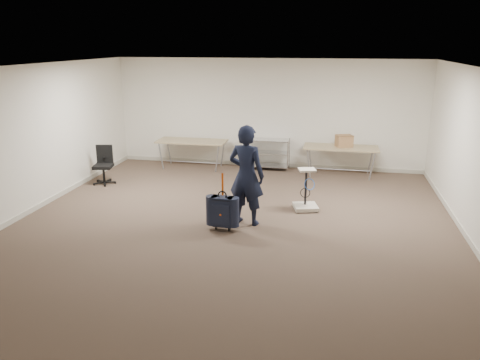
# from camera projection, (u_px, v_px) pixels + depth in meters

# --- Properties ---
(ground) EXTENTS (9.00, 9.00, 0.00)m
(ground) POSITION_uv_depth(u_px,v_px,m) (230.00, 230.00, 8.28)
(ground) COLOR #413227
(ground) RESTS_ON ground
(room_shell) EXTENTS (8.00, 9.00, 9.00)m
(room_shell) POSITION_uv_depth(u_px,v_px,m) (245.00, 202.00, 9.56)
(room_shell) COLOR white
(room_shell) RESTS_ON ground
(folding_table_left) EXTENTS (1.80, 0.75, 0.73)m
(folding_table_left) POSITION_uv_depth(u_px,v_px,m) (192.00, 142.00, 12.15)
(folding_table_left) COLOR tan
(folding_table_left) RESTS_ON ground
(folding_table_right) EXTENTS (1.80, 0.75, 0.73)m
(folding_table_right) POSITION_uv_depth(u_px,v_px,m) (341.00, 149.00, 11.43)
(folding_table_right) COLOR tan
(folding_table_right) RESTS_ON ground
(wire_shelf) EXTENTS (1.22, 0.47, 0.80)m
(wire_shelf) POSITION_uv_depth(u_px,v_px,m) (265.00, 153.00, 12.10)
(wire_shelf) COLOR #B7B9BE
(wire_shelf) RESTS_ON ground
(person) EXTENTS (0.74, 0.57, 1.82)m
(person) POSITION_uv_depth(u_px,v_px,m) (246.00, 175.00, 8.34)
(person) COLOR black
(person) RESTS_ON ground
(suitcase) EXTENTS (0.40, 0.25, 1.04)m
(suitcase) POSITION_uv_depth(u_px,v_px,m) (223.00, 211.00, 8.17)
(suitcase) COLOR black
(suitcase) RESTS_ON ground
(office_chair) EXTENTS (0.54, 0.54, 0.89)m
(office_chair) POSITION_uv_depth(u_px,v_px,m) (104.00, 172.00, 10.93)
(office_chair) COLOR black
(office_chair) RESTS_ON ground
(equipment_cart) EXTENTS (0.56, 0.56, 0.84)m
(equipment_cart) POSITION_uv_depth(u_px,v_px,m) (306.00, 199.00, 9.22)
(equipment_cart) COLOR beige
(equipment_cart) RESTS_ON ground
(cardboard_box) EXTENTS (0.45, 0.40, 0.28)m
(cardboard_box) POSITION_uv_depth(u_px,v_px,m) (344.00, 141.00, 11.41)
(cardboard_box) COLOR olive
(cardboard_box) RESTS_ON folding_table_right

